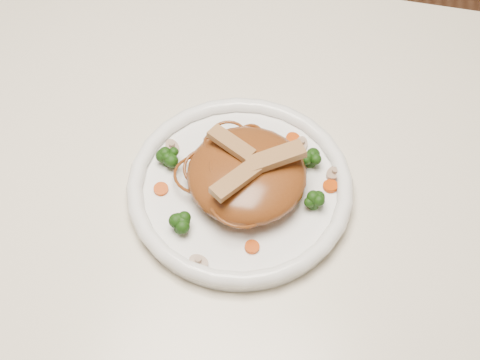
# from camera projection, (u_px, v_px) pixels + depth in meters

# --- Properties ---
(table) EXTENTS (1.20, 0.80, 0.75)m
(table) POSITION_uv_depth(u_px,v_px,m) (183.00, 219.00, 0.92)
(table) COLOR beige
(table) RESTS_ON ground
(plate) EXTENTS (0.33, 0.33, 0.02)m
(plate) POSITION_uv_depth(u_px,v_px,m) (240.00, 190.00, 0.82)
(plate) COLOR white
(plate) RESTS_ON table
(noodle_mound) EXTENTS (0.18, 0.18, 0.05)m
(noodle_mound) POSITION_uv_depth(u_px,v_px,m) (247.00, 174.00, 0.79)
(noodle_mound) COLOR brown
(noodle_mound) RESTS_ON plate
(chicken_a) EXTENTS (0.07, 0.06, 0.01)m
(chicken_a) POSITION_uv_depth(u_px,v_px,m) (276.00, 157.00, 0.77)
(chicken_a) COLOR tan
(chicken_a) RESTS_ON noodle_mound
(chicken_b) EXTENTS (0.06, 0.04, 0.01)m
(chicken_b) POSITION_uv_depth(u_px,v_px,m) (231.00, 143.00, 0.78)
(chicken_b) COLOR tan
(chicken_b) RESTS_ON noodle_mound
(chicken_c) EXTENTS (0.05, 0.06, 0.01)m
(chicken_c) POSITION_uv_depth(u_px,v_px,m) (236.00, 180.00, 0.75)
(chicken_c) COLOR tan
(chicken_c) RESTS_ON noodle_mound
(broccoli_0) EXTENTS (0.02, 0.02, 0.03)m
(broccoli_0) POSITION_uv_depth(u_px,v_px,m) (311.00, 158.00, 0.82)
(broccoli_0) COLOR #18410D
(broccoli_0) RESTS_ON plate
(broccoli_1) EXTENTS (0.03, 0.03, 0.03)m
(broccoli_1) POSITION_uv_depth(u_px,v_px,m) (168.00, 156.00, 0.82)
(broccoli_1) COLOR #18410D
(broccoli_1) RESTS_ON plate
(broccoli_2) EXTENTS (0.03, 0.03, 0.03)m
(broccoli_2) POSITION_uv_depth(u_px,v_px,m) (179.00, 223.00, 0.76)
(broccoli_2) COLOR #18410D
(broccoli_2) RESTS_ON plate
(broccoli_3) EXTENTS (0.03, 0.03, 0.03)m
(broccoli_3) POSITION_uv_depth(u_px,v_px,m) (314.00, 199.00, 0.78)
(broccoli_3) COLOR #18410D
(broccoli_3) RESTS_ON plate
(carrot_0) EXTENTS (0.02, 0.02, 0.00)m
(carrot_0) POSITION_uv_depth(u_px,v_px,m) (293.00, 139.00, 0.85)
(carrot_0) COLOR #C13B07
(carrot_0) RESTS_ON plate
(carrot_1) EXTENTS (0.02, 0.02, 0.00)m
(carrot_1) POSITION_uv_depth(u_px,v_px,m) (161.00, 189.00, 0.81)
(carrot_1) COLOR #C13B07
(carrot_1) RESTS_ON plate
(carrot_2) EXTENTS (0.02, 0.02, 0.00)m
(carrot_2) POSITION_uv_depth(u_px,v_px,m) (330.00, 186.00, 0.81)
(carrot_2) COLOR #C13B07
(carrot_2) RESTS_ON plate
(carrot_3) EXTENTS (0.02, 0.02, 0.00)m
(carrot_3) POSITION_uv_depth(u_px,v_px,m) (235.00, 136.00, 0.85)
(carrot_3) COLOR #C13B07
(carrot_3) RESTS_ON plate
(carrot_4) EXTENTS (0.02, 0.02, 0.00)m
(carrot_4) POSITION_uv_depth(u_px,v_px,m) (252.00, 247.00, 0.76)
(carrot_4) COLOR #C13B07
(carrot_4) RESTS_ON plate
(mushroom_0) EXTENTS (0.02, 0.02, 0.01)m
(mushroom_0) POSITION_uv_depth(u_px,v_px,m) (198.00, 262.00, 0.75)
(mushroom_0) COLOR tan
(mushroom_0) RESTS_ON plate
(mushroom_1) EXTENTS (0.03, 0.03, 0.01)m
(mushroom_1) POSITION_uv_depth(u_px,v_px,m) (335.00, 173.00, 0.82)
(mushroom_1) COLOR tan
(mushroom_1) RESTS_ON plate
(mushroom_2) EXTENTS (0.03, 0.03, 0.01)m
(mushroom_2) POSITION_uv_depth(u_px,v_px,m) (172.00, 147.00, 0.84)
(mushroom_2) COLOR tan
(mushroom_2) RESTS_ON plate
(mushroom_3) EXTENTS (0.02, 0.02, 0.01)m
(mushroom_3) POSITION_uv_depth(u_px,v_px,m) (302.00, 144.00, 0.84)
(mushroom_3) COLOR tan
(mushroom_3) RESTS_ON plate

